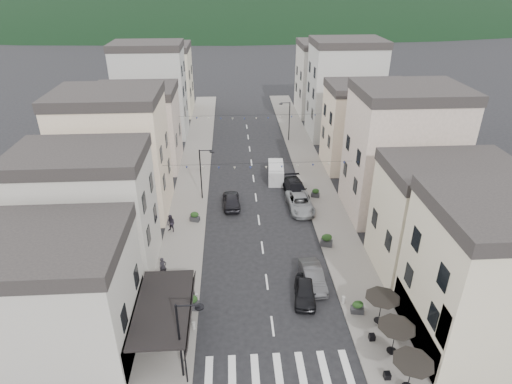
% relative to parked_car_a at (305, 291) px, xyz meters
% --- Properties ---
extents(sidewalk_left, '(4.00, 76.00, 0.12)m').
position_rel_parked_car_a_xyz_m(sidewalk_left, '(-10.32, 23.19, -0.64)').
color(sidewalk_left, slate).
rests_on(sidewalk_left, ground).
extents(sidewalk_right, '(4.00, 76.00, 0.12)m').
position_rel_parked_car_a_xyz_m(sidewalk_right, '(4.68, 23.19, -0.64)').
color(sidewalk_right, slate).
rests_on(sidewalk_right, ground).
extents(hill_backdrop, '(640.00, 360.00, 70.00)m').
position_rel_parked_car_a_xyz_m(hill_backdrop, '(-2.82, 291.19, -0.70)').
color(hill_backdrop, black).
rests_on(hill_backdrop, ground).
extents(boutique_building, '(12.00, 8.00, 8.00)m').
position_rel_parked_car_a_xyz_m(boutique_building, '(-18.32, -3.81, 3.30)').
color(boutique_building, '#BAB5AA').
rests_on(boutique_building, ground).
extents(bistro_building, '(10.00, 8.00, 10.00)m').
position_rel_parked_car_a_xyz_m(bistro_building, '(11.68, -4.81, 4.30)').
color(bistro_building, beige).
rests_on(bistro_building, ground).
extents(boutique_awning, '(3.77, 7.50, 3.28)m').
position_rel_parked_car_a_xyz_m(boutique_awning, '(-10.07, -3.81, 2.42)').
color(boutique_awning, black).
rests_on(boutique_awning, ground).
extents(buildings_row_left, '(10.20, 54.16, 14.00)m').
position_rel_parked_car_a_xyz_m(buildings_row_left, '(-17.32, 28.94, 5.42)').
color(buildings_row_left, '#BAB5AA').
rests_on(buildings_row_left, ground).
extents(buildings_row_right, '(10.20, 54.16, 14.50)m').
position_rel_parked_car_a_xyz_m(buildings_row_right, '(11.68, 27.79, 5.62)').
color(buildings_row_right, beige).
rests_on(buildings_row_right, ground).
extents(cafe_terrace, '(2.50, 8.10, 2.53)m').
position_rel_parked_car_a_xyz_m(cafe_terrace, '(4.88, -6.01, 1.66)').
color(cafe_terrace, black).
rests_on(cafe_terrace, ground).
extents(streetlamp_left_near, '(1.70, 0.56, 6.00)m').
position_rel_parked_car_a_xyz_m(streetlamp_left_near, '(-8.64, -6.81, 3.00)').
color(streetlamp_left_near, black).
rests_on(streetlamp_left_near, ground).
extents(streetlamp_left_far, '(1.70, 0.56, 6.00)m').
position_rel_parked_car_a_xyz_m(streetlamp_left_far, '(-8.64, 17.19, 3.00)').
color(streetlamp_left_far, black).
rests_on(streetlamp_left_far, ground).
extents(streetlamp_right_far, '(1.70, 0.56, 6.00)m').
position_rel_parked_car_a_xyz_m(streetlamp_right_far, '(3.00, 35.19, 3.00)').
color(streetlamp_right_far, black).
rests_on(streetlamp_right_far, ground).
extents(bollards, '(11.66, 10.26, 0.60)m').
position_rel_parked_car_a_xyz_m(bollards, '(-2.82, -3.31, -0.28)').
color(bollards, gray).
rests_on(bollards, ground).
extents(bunting_near, '(19.00, 0.28, 0.62)m').
position_rel_parked_car_a_xyz_m(bunting_near, '(-2.82, 13.19, 4.96)').
color(bunting_near, black).
rests_on(bunting_near, ground).
extents(bunting_far, '(19.00, 0.28, 0.62)m').
position_rel_parked_car_a_xyz_m(bunting_far, '(-2.82, 29.19, 4.96)').
color(bunting_far, black).
rests_on(bunting_far, ground).
extents(parked_car_a, '(2.20, 4.29, 1.40)m').
position_rel_parked_car_a_xyz_m(parked_car_a, '(0.00, 0.00, 0.00)').
color(parked_car_a, black).
rests_on(parked_car_a, ground).
extents(parked_car_b, '(1.80, 4.56, 1.48)m').
position_rel_parked_car_a_xyz_m(parked_car_b, '(0.93, 1.74, 0.04)').
color(parked_car_b, '#37373A').
rests_on(parked_car_b, ground).
extents(parked_car_c, '(2.79, 5.65, 1.54)m').
position_rel_parked_car_a_xyz_m(parked_car_c, '(1.78, 14.18, 0.07)').
color(parked_car_c, gray).
rests_on(parked_car_c, ground).
extents(parked_car_d, '(2.68, 5.77, 1.63)m').
position_rel_parked_car_a_xyz_m(parked_car_d, '(1.78, 17.34, 0.12)').
color(parked_car_d, black).
rests_on(parked_car_d, ground).
extents(parked_car_e, '(2.01, 4.59, 1.54)m').
position_rel_parked_car_a_xyz_m(parked_car_e, '(-5.62, 15.30, 0.07)').
color(parked_car_e, black).
rests_on(parked_car_e, ground).
extents(delivery_van, '(2.15, 4.69, 2.18)m').
position_rel_parked_car_a_xyz_m(delivery_van, '(-0.09, 21.67, 0.37)').
color(delivery_van, '#BABABC').
rests_on(delivery_van, ground).
extents(pedestrian_a, '(0.76, 0.67, 1.74)m').
position_rel_parked_car_a_xyz_m(pedestrian_a, '(-11.47, 3.46, 0.29)').
color(pedestrian_a, black).
rests_on(pedestrian_a, sidewalk_left).
extents(pedestrian_b, '(1.12, 1.06, 1.83)m').
position_rel_parked_car_a_xyz_m(pedestrian_b, '(-11.60, 10.35, 0.34)').
color(pedestrian_b, black).
rests_on(pedestrian_b, sidewalk_left).
extents(planter_la, '(1.20, 0.76, 1.26)m').
position_rel_parked_car_a_xyz_m(planter_la, '(-8.82, -0.71, 0.03)').
color(planter_la, '#2C2C2F').
rests_on(planter_la, sidewalk_left).
extents(planter_lb, '(1.08, 0.81, 1.08)m').
position_rel_parked_car_a_xyz_m(planter_lb, '(-9.43, 12.20, -0.06)').
color(planter_lb, '#2B2B2D').
rests_on(planter_lb, sidewalk_left).
extents(planter_ra, '(1.04, 0.68, 1.08)m').
position_rel_parked_car_a_xyz_m(planter_ra, '(3.67, -1.92, -0.05)').
color(planter_ra, '#2E2E31').
rests_on(planter_ra, sidewalk_right).
extents(planter_rb, '(1.25, 0.93, 1.25)m').
position_rel_parked_car_a_xyz_m(planter_rb, '(3.18, 6.98, 0.03)').
color(planter_rb, '#2F2F32').
rests_on(planter_rb, sidewalk_right).
extents(planter_rc, '(1.04, 0.79, 1.03)m').
position_rel_parked_car_a_xyz_m(planter_rc, '(3.95, 16.70, -0.08)').
color(planter_rc, '#2C2C2E').
rests_on(planter_rc, sidewalk_right).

